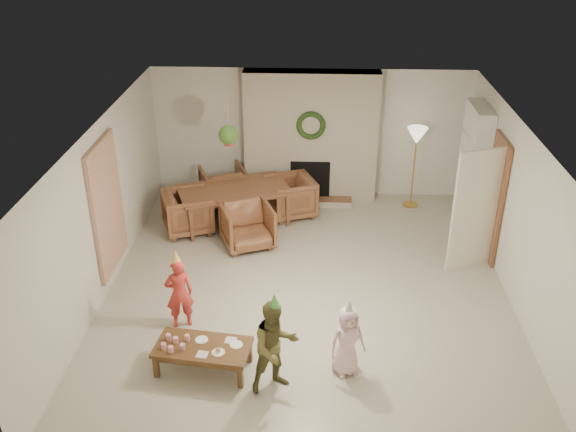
# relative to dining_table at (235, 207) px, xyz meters

# --- Properties ---
(floor) EXTENTS (7.00, 7.00, 0.00)m
(floor) POSITION_rel_dining_table_xyz_m (1.34, -2.10, -0.34)
(floor) COLOR #B7B29E
(floor) RESTS_ON ground
(ceiling) EXTENTS (7.00, 7.00, 0.00)m
(ceiling) POSITION_rel_dining_table_xyz_m (1.34, -2.10, 2.16)
(ceiling) COLOR white
(ceiling) RESTS_ON wall_back
(wall_back) EXTENTS (7.00, 0.00, 7.00)m
(wall_back) POSITION_rel_dining_table_xyz_m (1.34, 1.40, 0.91)
(wall_back) COLOR silver
(wall_back) RESTS_ON floor
(wall_front) EXTENTS (7.00, 0.00, 7.00)m
(wall_front) POSITION_rel_dining_table_xyz_m (1.34, -5.60, 0.91)
(wall_front) COLOR silver
(wall_front) RESTS_ON floor
(wall_left) EXTENTS (0.00, 7.00, 7.00)m
(wall_left) POSITION_rel_dining_table_xyz_m (-1.66, -2.10, 0.91)
(wall_left) COLOR silver
(wall_left) RESTS_ON floor
(wall_right) EXTENTS (0.00, 7.00, 7.00)m
(wall_right) POSITION_rel_dining_table_xyz_m (4.34, -2.10, 0.91)
(wall_right) COLOR silver
(wall_right) RESTS_ON floor
(fireplace_mass) EXTENTS (2.50, 0.40, 2.50)m
(fireplace_mass) POSITION_rel_dining_table_xyz_m (1.34, 1.20, 0.91)
(fireplace_mass) COLOR #4D2A14
(fireplace_mass) RESTS_ON floor
(fireplace_hearth) EXTENTS (1.60, 0.30, 0.12)m
(fireplace_hearth) POSITION_rel_dining_table_xyz_m (1.34, 0.85, -0.28)
(fireplace_hearth) COLOR brown
(fireplace_hearth) RESTS_ON floor
(fireplace_firebox) EXTENTS (0.75, 0.12, 0.75)m
(fireplace_firebox) POSITION_rel_dining_table_xyz_m (1.34, 1.02, 0.11)
(fireplace_firebox) COLOR black
(fireplace_firebox) RESTS_ON floor
(fireplace_wreath) EXTENTS (0.54, 0.10, 0.54)m
(fireplace_wreath) POSITION_rel_dining_table_xyz_m (1.34, 0.97, 1.21)
(fireplace_wreath) COLOR #1D3B16
(fireplace_wreath) RESTS_ON fireplace_mass
(floor_lamp_base) EXTENTS (0.29, 0.29, 0.03)m
(floor_lamp_base) POSITION_rel_dining_table_xyz_m (3.27, 0.90, -0.32)
(floor_lamp_base) COLOR gold
(floor_lamp_base) RESTS_ON floor
(floor_lamp_post) EXTENTS (0.03, 0.03, 1.41)m
(floor_lamp_post) POSITION_rel_dining_table_xyz_m (3.27, 0.90, 0.39)
(floor_lamp_post) COLOR gold
(floor_lamp_post) RESTS_ON floor
(floor_lamp_shade) EXTENTS (0.38, 0.38, 0.31)m
(floor_lamp_shade) POSITION_rel_dining_table_xyz_m (3.27, 0.90, 1.07)
(floor_lamp_shade) COLOR beige
(floor_lamp_shade) RESTS_ON floor_lamp_post
(bookshelf_carcass) EXTENTS (0.30, 1.00, 2.20)m
(bookshelf_carcass) POSITION_rel_dining_table_xyz_m (4.18, 0.20, 0.76)
(bookshelf_carcass) COLOR white
(bookshelf_carcass) RESTS_ON floor
(bookshelf_shelf_a) EXTENTS (0.30, 0.92, 0.03)m
(bookshelf_shelf_a) POSITION_rel_dining_table_xyz_m (4.16, 0.20, 0.11)
(bookshelf_shelf_a) COLOR white
(bookshelf_shelf_a) RESTS_ON bookshelf_carcass
(bookshelf_shelf_b) EXTENTS (0.30, 0.92, 0.03)m
(bookshelf_shelf_b) POSITION_rel_dining_table_xyz_m (4.16, 0.20, 0.51)
(bookshelf_shelf_b) COLOR white
(bookshelf_shelf_b) RESTS_ON bookshelf_carcass
(bookshelf_shelf_c) EXTENTS (0.30, 0.92, 0.03)m
(bookshelf_shelf_c) POSITION_rel_dining_table_xyz_m (4.16, 0.20, 0.91)
(bookshelf_shelf_c) COLOR white
(bookshelf_shelf_c) RESTS_ON bookshelf_carcass
(bookshelf_shelf_d) EXTENTS (0.30, 0.92, 0.03)m
(bookshelf_shelf_d) POSITION_rel_dining_table_xyz_m (4.16, 0.20, 1.31)
(bookshelf_shelf_d) COLOR white
(bookshelf_shelf_d) RESTS_ON bookshelf_carcass
(books_row_lower) EXTENTS (0.20, 0.40, 0.24)m
(books_row_lower) POSITION_rel_dining_table_xyz_m (4.14, 0.05, 0.25)
(books_row_lower) COLOR #B42A21
(books_row_lower) RESTS_ON bookshelf_shelf_a
(books_row_mid) EXTENTS (0.20, 0.44, 0.24)m
(books_row_mid) POSITION_rel_dining_table_xyz_m (4.14, 0.25, 0.65)
(books_row_mid) COLOR #2A419C
(books_row_mid) RESTS_ON bookshelf_shelf_b
(books_row_upper) EXTENTS (0.20, 0.36, 0.22)m
(books_row_upper) POSITION_rel_dining_table_xyz_m (4.14, 0.10, 1.04)
(books_row_upper) COLOR #A59823
(books_row_upper) RESTS_ON bookshelf_shelf_c
(door_frame) EXTENTS (0.05, 0.86, 2.04)m
(door_frame) POSITION_rel_dining_table_xyz_m (4.30, -0.90, 0.68)
(door_frame) COLOR brown
(door_frame) RESTS_ON floor
(door_leaf) EXTENTS (0.77, 0.32, 2.00)m
(door_leaf) POSITION_rel_dining_table_xyz_m (3.92, -1.28, 0.66)
(door_leaf) COLOR beige
(door_leaf) RESTS_ON floor
(curtain_panel) EXTENTS (0.06, 1.20, 2.00)m
(curtain_panel) POSITION_rel_dining_table_xyz_m (-1.62, -1.90, 0.91)
(curtain_panel) COLOR beige
(curtain_panel) RESTS_ON wall_left
(dining_table) EXTENTS (2.19, 1.71, 0.68)m
(dining_table) POSITION_rel_dining_table_xyz_m (0.00, 0.00, 0.00)
(dining_table) COLOR brown
(dining_table) RESTS_ON floor
(dining_chair_near) EXTENTS (1.05, 1.06, 0.75)m
(dining_chair_near) POSITION_rel_dining_table_xyz_m (0.31, -0.79, 0.04)
(dining_chair_near) COLOR brown
(dining_chair_near) RESTS_ON floor
(dining_chair_far) EXTENTS (1.05, 1.06, 0.75)m
(dining_chair_far) POSITION_rel_dining_table_xyz_m (-0.31, 0.79, 0.04)
(dining_chair_far) COLOR brown
(dining_chair_far) RESTS_ON floor
(dining_chair_left) EXTENTS (1.06, 1.05, 0.75)m
(dining_chair_left) POSITION_rel_dining_table_xyz_m (-0.79, -0.31, 0.04)
(dining_chair_left) COLOR brown
(dining_chair_left) RESTS_ON floor
(dining_chair_right) EXTENTS (1.06, 1.05, 0.75)m
(dining_chair_right) POSITION_rel_dining_table_xyz_m (0.98, 0.39, 0.04)
(dining_chair_right) COLOR brown
(dining_chair_right) RESTS_ON floor
(hanging_plant_cord) EXTENTS (0.01, 0.01, 0.70)m
(hanging_plant_cord) POSITION_rel_dining_table_xyz_m (0.04, -0.60, 1.81)
(hanging_plant_cord) COLOR tan
(hanging_plant_cord) RESTS_ON ceiling
(hanging_plant_pot) EXTENTS (0.16, 0.16, 0.12)m
(hanging_plant_pot) POSITION_rel_dining_table_xyz_m (0.04, -0.60, 1.46)
(hanging_plant_pot) COLOR maroon
(hanging_plant_pot) RESTS_ON hanging_plant_cord
(hanging_plant_foliage) EXTENTS (0.32, 0.32, 0.32)m
(hanging_plant_foliage) POSITION_rel_dining_table_xyz_m (0.04, -0.60, 1.58)
(hanging_plant_foliage) COLOR #2C501A
(hanging_plant_foliage) RESTS_ON hanging_plant_pot
(coffee_table_top) EXTENTS (1.25, 0.74, 0.05)m
(coffee_table_top) POSITION_rel_dining_table_xyz_m (0.07, -3.93, -0.00)
(coffee_table_top) COLOR #56371C
(coffee_table_top) RESTS_ON floor
(coffee_table_apron) EXTENTS (1.14, 0.63, 0.07)m
(coffee_table_apron) POSITION_rel_dining_table_xyz_m (0.07, -3.93, -0.07)
(coffee_table_apron) COLOR #56371C
(coffee_table_apron) RESTS_ON floor
(coffee_leg_fl) EXTENTS (0.07, 0.07, 0.31)m
(coffee_leg_fl) POSITION_rel_dining_table_xyz_m (-0.49, -4.10, -0.18)
(coffee_leg_fl) COLOR #56371C
(coffee_leg_fl) RESTS_ON floor
(coffee_leg_fr) EXTENTS (0.07, 0.07, 0.31)m
(coffee_leg_fr) POSITION_rel_dining_table_xyz_m (0.57, -4.24, -0.18)
(coffee_leg_fr) COLOR #56371C
(coffee_leg_fr) RESTS_ON floor
(coffee_leg_bl) EXTENTS (0.07, 0.07, 0.31)m
(coffee_leg_bl) POSITION_rel_dining_table_xyz_m (-0.42, -3.63, -0.18)
(coffee_leg_bl) COLOR #56371C
(coffee_leg_bl) RESTS_ON floor
(coffee_leg_br) EXTENTS (0.07, 0.07, 0.31)m
(coffee_leg_br) POSITION_rel_dining_table_xyz_m (0.64, -3.77, -0.18)
(coffee_leg_br) COLOR #56371C
(coffee_leg_br) RESTS_ON floor
(cup_a) EXTENTS (0.07, 0.07, 0.08)m
(cup_a) POSITION_rel_dining_table_xyz_m (-0.39, -4.01, 0.06)
(cup_a) COLOR white
(cup_a) RESTS_ON coffee_table_top
(cup_b) EXTENTS (0.07, 0.07, 0.08)m
(cup_b) POSITION_rel_dining_table_xyz_m (-0.37, -3.83, 0.06)
(cup_b) COLOR white
(cup_b) RESTS_ON coffee_table_top
(cup_c) EXTENTS (0.07, 0.07, 0.08)m
(cup_c) POSITION_rel_dining_table_xyz_m (-0.29, -4.07, 0.06)
(cup_c) COLOR white
(cup_c) RESTS_ON coffee_table_top
(cup_d) EXTENTS (0.07, 0.07, 0.08)m
(cup_d) POSITION_rel_dining_table_xyz_m (-0.27, -3.89, 0.06)
(cup_d) COLOR white
(cup_d) RESTS_ON coffee_table_top
(cup_e) EXTENTS (0.07, 0.07, 0.08)m
(cup_e) POSITION_rel_dining_table_xyz_m (-0.15, -4.01, 0.06)
(cup_e) COLOR white
(cup_e) RESTS_ON coffee_table_top
(cup_f) EXTENTS (0.07, 0.07, 0.08)m
(cup_f) POSITION_rel_dining_table_xyz_m (-0.13, -3.83, 0.06)
(cup_f) COLOR white
(cup_f) RESTS_ON coffee_table_top
(plate_a) EXTENTS (0.18, 0.18, 0.01)m
(plate_a) POSITION_rel_dining_table_xyz_m (0.04, -3.82, 0.03)
(plate_a) COLOR white
(plate_a) RESTS_ON coffee_table_top
(plate_b) EXTENTS (0.18, 0.18, 0.01)m
(plate_b) POSITION_rel_dining_table_xyz_m (0.29, -4.05, 0.03)
(plate_b) COLOR white
(plate_b) RESTS_ON coffee_table_top
(plate_c) EXTENTS (0.18, 0.18, 0.01)m
(plate_c) POSITION_rel_dining_table_xyz_m (0.49, -3.90, 0.03)
(plate_c) COLOR white
(plate_c) RESTS_ON coffee_table_top
(food_scoop) EXTENTS (0.07, 0.07, 0.06)m
(food_scoop) POSITION_rel_dining_table_xyz_m (0.29, -4.05, 0.06)
(food_scoop) COLOR tan
(food_scoop) RESTS_ON plate_b
(napkin_left) EXTENTS (0.15, 0.15, 0.01)m
(napkin_left) POSITION_rel_dining_table_xyz_m (0.10, -4.10, 0.03)
(napkin_left) COLOR #DDA3B1
(napkin_left) RESTS_ON coffee_table_top
(napkin_right) EXTENTS (0.15, 0.15, 0.01)m
(napkin_right) POSITION_rel_dining_table_xyz_m (0.41, -3.81, 0.03)
(napkin_right) COLOR #DDA3B1
(napkin_right) RESTS_ON coffee_table_top
(child_red) EXTENTS (0.44, 0.36, 1.05)m
(child_red) POSITION_rel_dining_table_xyz_m (-0.38, -3.04, 0.19)
(child_red) COLOR red
(child_red) RESTS_ON floor
(party_hat_red) EXTENTS (0.15, 0.15, 0.20)m
(party_hat_red) POSITION_rel_dining_table_xyz_m (-0.38, -3.04, 0.76)
(party_hat_red) COLOR #EFF953
(party_hat_red) RESTS_ON child_red
(child_plaid) EXTENTS (0.74, 0.68, 1.22)m
(child_plaid) POSITION_rel_dining_table_xyz_m (1.00, -4.22, 0.27)
(child_plaid) COLOR brown
(child_plaid) RESTS_ON floor
(party_hat_plaid) EXTENTS (0.16, 0.16, 0.20)m
(party_hat_plaid) POSITION_rel_dining_table_xyz_m (1.00, -4.22, 0.92)
(party_hat_plaid) COLOR green
(party_hat_plaid) RESTS_ON child_plaid
(child_pink) EXTENTS (0.55, 0.46, 0.95)m
(child_pink) POSITION_rel_dining_table_xyz_m (1.86, -3.89, 0.14)
(child_pink) COLOR #FDCAD9
(child_pink) RESTS_ON floor
(party_hat_pink) EXTENTS (0.15, 0.15, 0.17)m
(party_hat_pink) POSITION_rel_dining_table_xyz_m (1.86, -3.89, 0.65)
(party_hat_pink) COLOR silver
(party_hat_pink) RESTS_ON child_pink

